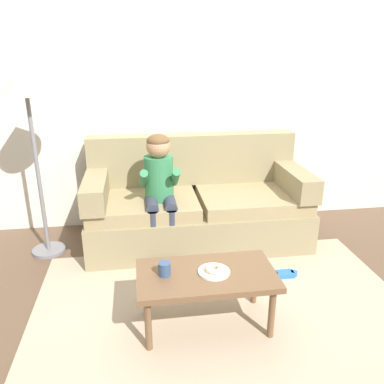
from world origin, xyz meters
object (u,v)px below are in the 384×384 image
Objects in this scene: couch at (197,206)px; coffee_table at (206,279)px; toy_controller at (284,275)px; mug at (164,269)px; floor_lamp at (27,95)px; person_child at (160,184)px; donut at (214,268)px.

coffee_table is (-0.14, -1.29, 0.01)m from couch.
couch reaches higher than coffee_table.
couch is 2.27× the size of coffee_table.
couch reaches higher than toy_controller.
mug is (-0.27, 0.01, 0.09)m from coffee_table.
toy_controller is at bearing -20.11° from floor_lamp.
person_child is (-0.23, 1.08, 0.31)m from coffee_table.
couch is at bearing 30.25° from person_child.
couch is 9.13× the size of toy_controller.
donut is at bearing -121.91° from toy_controller.
coffee_table is at bearing -78.20° from person_child.
person_child is 1.14m from donut.
couch is 1.30m from coffee_table.
mug is 1.85m from floor_lamp.
person_child reaches higher than mug.
toy_controller is at bearing 32.93° from coffee_table.
toy_controller is (0.75, 0.49, -0.34)m from coffee_table.
floor_lamp is at bearing 136.08° from coffee_table.
couch is 1.87× the size of person_child.
floor_lamp is (-1.27, 1.23, 1.07)m from coffee_table.
couch reaches higher than donut.
mug is at bearing -132.14° from toy_controller.
floor_lamp is (-1.05, 0.15, 0.76)m from person_child.
person_child is at bearing -8.03° from floor_lamp.
person_child reaches higher than coffee_table.
floor_lamp reaches higher than person_child.
couch is at bearing 72.13° from mug.
coffee_table is 7.58× the size of donut.
couch is 1.30m from donut.
floor_lamp reaches higher than mug.
mug reaches higher than donut.
toy_controller is at bearing -52.88° from couch.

